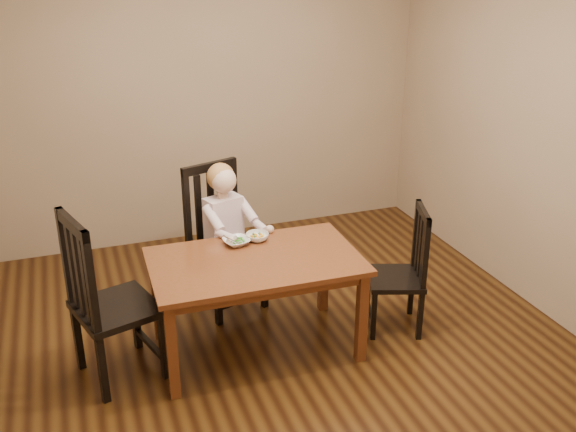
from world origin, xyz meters
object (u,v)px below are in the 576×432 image
object	(u,v)px
dining_table	(255,270)
toddler	(225,223)
chair_right	(402,272)
bowl_veg	(257,237)
chair_child	(222,240)
bowl_peas	(236,242)
chair_left	(106,302)

from	to	relation	value
dining_table	toddler	xyz separation A→B (m)	(-0.04, 0.64, 0.08)
dining_table	toddler	size ratio (longest dim) A/B	2.29
chair_right	toddler	bearing A→B (deg)	76.22
dining_table	toddler	distance (m)	0.64
chair_right	bowl_veg	world-z (taller)	chair_right
chair_child	bowl_peas	xyz separation A→B (m)	(-0.00, -0.44, 0.18)
chair_left	bowl_peas	xyz separation A→B (m)	(0.91, 0.25, 0.16)
dining_table	chair_child	distance (m)	0.70
chair_right	bowl_peas	bearing A→B (deg)	92.71
chair_child	chair_left	xyz separation A→B (m)	(-0.91, -0.68, 0.02)
chair_left	chair_right	world-z (taller)	chair_left
chair_child	toddler	xyz separation A→B (m)	(0.02, -0.05, 0.16)
chair_right	chair_child	bearing A→B (deg)	74.72
dining_table	chair_left	distance (m)	0.97
chair_child	bowl_peas	bearing A→B (deg)	71.85
chair_right	bowl_veg	size ratio (longest dim) A/B	5.77
chair_child	chair_right	size ratio (longest dim) A/B	1.20
bowl_peas	chair_right	bearing A→B (deg)	-16.70
toddler	bowl_peas	xyz separation A→B (m)	(-0.02, -0.38, 0.02)
chair_right	bowl_veg	distance (m)	1.06
chair_right	bowl_peas	world-z (taller)	chair_right
bowl_veg	chair_child	bearing A→B (deg)	110.45
toddler	bowl_veg	distance (m)	0.39
chair_left	toddler	xyz separation A→B (m)	(0.93, 0.63, 0.14)
chair_child	chair_right	world-z (taller)	chair_child
dining_table	chair_right	xyz separation A→B (m)	(1.06, -0.08, -0.16)
chair_left	bowl_peas	size ratio (longest dim) A/B	6.49
chair_left	bowl_peas	bearing A→B (deg)	88.59
dining_table	chair_child	size ratio (longest dim) A/B	1.26
dining_table	chair_child	xyz separation A→B (m)	(-0.05, 0.69, -0.08)
toddler	chair_child	bearing A→B (deg)	-90.00
toddler	bowl_veg	size ratio (longest dim) A/B	3.80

